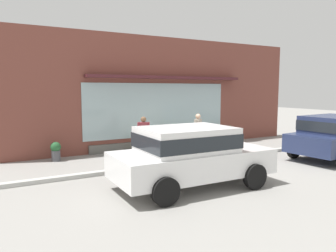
# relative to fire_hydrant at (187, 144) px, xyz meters

# --- Properties ---
(ground_plane) EXTENTS (60.00, 60.00, 0.00)m
(ground_plane) POSITION_rel_fire_hydrant_xyz_m (0.34, -0.87, -0.45)
(ground_plane) COLOR gray
(curb_strip) EXTENTS (14.00, 0.24, 0.12)m
(curb_strip) POSITION_rel_fire_hydrant_xyz_m (0.34, -1.07, -0.39)
(curb_strip) COLOR #B2B2AD
(curb_strip) RESTS_ON ground_plane
(storefront) EXTENTS (14.00, 0.81, 4.84)m
(storefront) POSITION_rel_fire_hydrant_xyz_m (0.33, 2.32, 1.92)
(storefront) COLOR brown
(storefront) RESTS_ON ground_plane
(fire_hydrant) EXTENTS (0.40, 0.37, 0.93)m
(fire_hydrant) POSITION_rel_fire_hydrant_xyz_m (0.00, 0.00, 0.00)
(fire_hydrant) COLOR #4C8C47
(fire_hydrant) RESTS_ON ground_plane
(pedestrian_with_handbag) EXTENTS (0.62, 0.38, 1.59)m
(pedestrian_with_handbag) POSITION_rel_fire_hydrant_xyz_m (0.81, 0.41, 0.47)
(pedestrian_with_handbag) COLOR brown
(pedestrian_with_handbag) RESTS_ON ground_plane
(pedestrian_passerby) EXTENTS (0.45, 0.28, 1.57)m
(pedestrian_passerby) POSITION_rel_fire_hydrant_xyz_m (-1.59, 0.54, 0.45)
(pedestrian_passerby) COLOR #232328
(pedestrian_passerby) RESTS_ON ground_plane
(parked_car_white) EXTENTS (4.26, 2.14, 1.61)m
(parked_car_white) POSITION_rel_fire_hydrant_xyz_m (-2.10, -3.41, 0.46)
(parked_car_white) COLOR white
(parked_car_white) RESTS_ON ground_plane
(parked_car_navy) EXTENTS (4.15, 2.29, 1.61)m
(parked_car_navy) POSITION_rel_fire_hydrant_xyz_m (4.57, -3.12, 0.46)
(parked_car_navy) COLOR navy
(parked_car_navy) RESTS_ON ground_plane
(potted_plant_near_hydrant) EXTENTS (0.41, 0.41, 0.72)m
(potted_plant_near_hydrant) POSITION_rel_fire_hydrant_xyz_m (1.72, 1.79, -0.07)
(potted_plant_near_hydrant) COLOR #33473D
(potted_plant_near_hydrant) RESTS_ON ground_plane
(potted_plant_window_center) EXTENTS (0.49, 0.49, 1.08)m
(potted_plant_window_center) POSITION_rel_fire_hydrant_xyz_m (0.04, 1.72, 0.06)
(potted_plant_window_center) COLOR #33473D
(potted_plant_window_center) RESTS_ON ground_plane
(potted_plant_trailing_edge) EXTENTS (0.37, 0.37, 0.89)m
(potted_plant_trailing_edge) POSITION_rel_fire_hydrant_xyz_m (3.47, 1.58, -0.03)
(potted_plant_trailing_edge) COLOR #4C4C51
(potted_plant_trailing_edge) RESTS_ON ground_plane
(potted_plant_low_front) EXTENTS (0.46, 0.46, 0.58)m
(potted_plant_low_front) POSITION_rel_fire_hydrant_xyz_m (-1.35, 1.36, -0.16)
(potted_plant_low_front) COLOR #B7B2A3
(potted_plant_low_front) RESTS_ON ground_plane
(potted_plant_by_entrance) EXTENTS (0.37, 0.37, 0.70)m
(potted_plant_by_entrance) POSITION_rel_fire_hydrant_xyz_m (-4.60, 1.58, -0.07)
(potted_plant_by_entrance) COLOR #4C4C51
(potted_plant_by_entrance) RESTS_ON ground_plane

